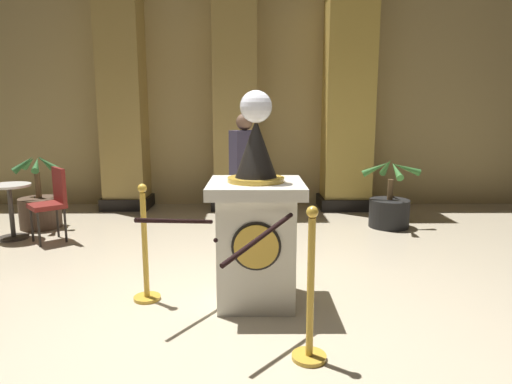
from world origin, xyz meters
name	(u,v)px	position (x,y,z in m)	size (l,w,h in m)	color
ground_plane	(219,302)	(0.00, 0.00, 0.00)	(10.35, 10.35, 0.00)	beige
back_wall	(236,91)	(0.00, 4.40, 2.05)	(10.35, 0.16, 4.09)	tan
pedestal_clock	(256,225)	(0.33, 0.02, 0.70)	(0.81, 0.81, 1.85)	silver
stanchion_near	(145,260)	(-0.66, 0.05, 0.37)	(0.24, 0.24, 1.06)	gold
stanchion_far	(310,307)	(0.69, -0.94, 0.38)	(0.24, 0.24, 1.08)	gold
velvet_rope	(215,229)	(0.02, -0.44, 0.79)	(1.20, 1.20, 0.22)	black
column_left	(124,95)	(-1.92, 4.07, 1.95)	(0.85, 0.85, 3.93)	black
column_right	(347,95)	(1.92, 4.07, 1.95)	(0.96, 0.96, 3.93)	black
column_centre_rear	(236,95)	(0.00, 4.07, 1.95)	(0.88, 0.88, 3.93)	black
potted_palm_left	(40,207)	(-2.81, 2.63, 0.30)	(0.64, 0.62, 1.10)	#4C3828
potted_palm_right	(389,208)	(2.30, 2.63, 0.28)	(0.84, 0.83, 1.03)	black
bystander_guest	(245,172)	(0.19, 2.20, 0.88)	(0.42, 0.38, 1.65)	#383347
cafe_table	(11,204)	(-2.91, 2.04, 0.47)	(0.54, 0.54, 0.74)	#332D28
cafe_chair_red	(53,198)	(-2.30, 1.93, 0.57)	(0.56, 0.56, 0.96)	black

